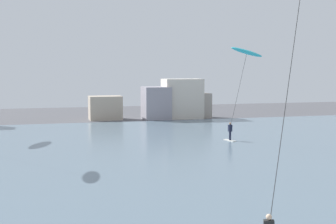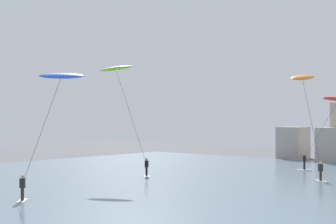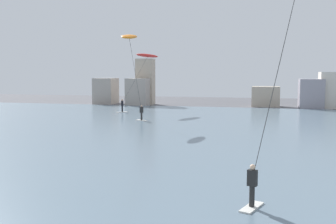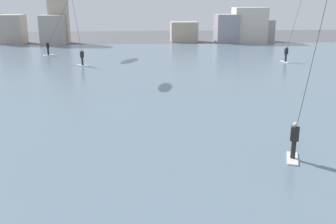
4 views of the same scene
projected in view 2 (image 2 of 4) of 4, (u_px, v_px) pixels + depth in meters
kitesurfer_blue at (58, 84)px, 32.23m from camera, size 3.91×4.77×8.49m
kitesurfer_orange at (304, 85)px, 38.12m from camera, size 1.77×4.81×8.98m
kitesurfer_red at (336, 103)px, 47.95m from camera, size 4.95×4.33×7.49m
kitesurfer_lime at (119, 79)px, 43.27m from camera, size 4.47×3.55×10.17m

